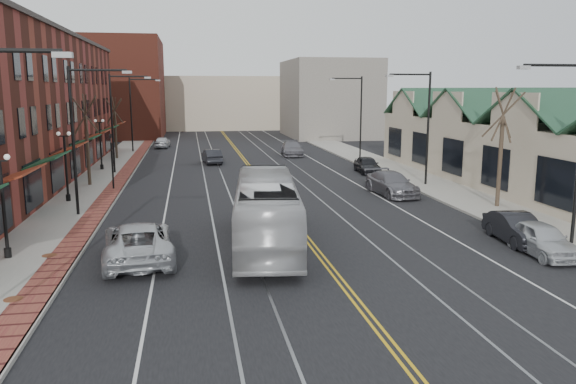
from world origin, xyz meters
name	(u,v)px	position (x,y,z in m)	size (l,w,h in m)	color
ground	(368,316)	(0.00, 0.00, 0.00)	(160.00, 160.00, 0.00)	black
sidewalk_left	(82,202)	(-12.00, 20.00, 0.07)	(4.00, 120.00, 0.15)	gray
sidewalk_right	(444,190)	(12.00, 20.00, 0.07)	(4.00, 120.00, 0.15)	gray
building_right	(525,156)	(18.00, 20.00, 2.30)	(8.00, 36.00, 4.60)	#BDAD91
backdrop_left	(113,88)	(-16.00, 70.00, 7.00)	(14.00, 18.00, 14.00)	maroon
backdrop_mid	(219,103)	(0.00, 85.00, 4.50)	(22.00, 14.00, 9.00)	#BDAD91
backdrop_right	(329,99)	(15.00, 65.00, 5.50)	(12.00, 16.00, 11.00)	slate
streetlight_l_1	(81,125)	(-11.05, 16.00, 5.03)	(3.33, 0.25, 8.00)	black
streetlight_l_2	(117,113)	(-11.05, 32.00, 5.03)	(3.33, 0.25, 8.00)	black
streetlight_l_3	(135,107)	(-11.05, 48.00, 5.03)	(3.33, 0.25, 8.00)	black
streetlight_r_0	(572,135)	(11.05, 6.00, 5.03)	(3.33, 0.25, 8.00)	black
streetlight_r_1	(422,117)	(11.05, 22.00, 5.03)	(3.33, 0.25, 8.00)	black
streetlight_r_2	(357,109)	(11.05, 38.00, 5.03)	(3.33, 0.25, 8.00)	black
lamppost_l_1	(4,209)	(-12.80, 8.00, 2.20)	(0.84, 0.28, 4.27)	black
lamppost_l_2	(66,168)	(-12.80, 20.00, 2.20)	(0.84, 0.28, 4.27)	black
lamppost_l_3	(101,145)	(-12.80, 34.00, 2.20)	(0.84, 0.28, 4.27)	black
tree_left_near	(87,138)	(-12.50, 26.00, 3.51)	(1.78, 1.37, 6.48)	#382B21
tree_left_far	(115,127)	(-12.50, 42.00, 3.28)	(1.66, 1.28, 6.02)	#382B21
tree_right_mid	(501,145)	(12.50, 14.00, 3.75)	(1.90, 1.46, 6.93)	#382B21
manhole_mid	(13,299)	(-11.20, 3.00, 0.16)	(0.60, 0.60, 0.02)	#592D19
manhole_far	(49,255)	(-11.20, 8.00, 0.16)	(0.60, 0.60, 0.02)	#592D19
traffic_signal	(112,157)	(-10.60, 24.00, 2.35)	(0.18, 0.15, 3.80)	black
transit_bus	(267,211)	(-2.00, 8.54, 1.57)	(2.63, 11.26, 3.14)	#BABABC
parked_suv	(138,242)	(-7.50, 7.09, 0.81)	(2.70, 5.85, 1.63)	silver
parked_car_a	(542,239)	(9.30, 4.99, 0.70)	(1.65, 4.10, 1.40)	silver
parked_car_b	(516,228)	(9.30, 6.88, 0.69)	(1.46, 4.18, 1.38)	black
parked_car_c	(392,184)	(7.85, 19.17, 0.76)	(2.13, 5.24, 1.52)	slate
parked_car_d	(367,165)	(9.30, 28.88, 0.70)	(1.65, 4.09, 1.39)	black
distant_car_left	(212,156)	(-3.28, 37.20, 0.68)	(1.44, 4.12, 1.36)	#222328
distant_car_right	(292,148)	(5.31, 42.20, 0.75)	(2.11, 5.18, 1.50)	slate
distant_car_far	(162,142)	(-8.50, 52.62, 0.68)	(1.61, 4.00, 1.36)	silver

